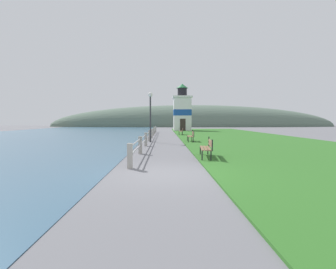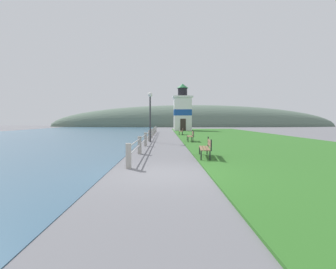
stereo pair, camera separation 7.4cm
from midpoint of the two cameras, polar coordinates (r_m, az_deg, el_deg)
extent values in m
plane|color=slate|center=(8.60, -0.50, -8.59)|extent=(160.00, 160.00, 0.00)
cube|color=#2D6623|center=(27.09, 15.24, -0.63)|extent=(12.00, 52.70, 0.06)
cube|color=#385B75|center=(29.52, -28.73, -0.65)|extent=(24.00, 84.33, 0.01)
cube|color=#A8A399|center=(9.60, -8.37, -4.63)|extent=(0.18, 0.18, 0.92)
cube|color=#A8A399|center=(13.67, -6.06, -2.31)|extent=(0.18, 0.18, 0.92)
cube|color=#A8A399|center=(17.76, -4.81, -1.06)|extent=(0.18, 0.18, 0.92)
cube|color=#A8A399|center=(21.87, -4.03, -0.27)|extent=(0.18, 0.18, 0.92)
cube|color=#A8A399|center=(25.98, -3.50, 0.26)|extent=(0.18, 0.18, 0.92)
cube|color=#A8A399|center=(30.10, -3.12, 0.65)|extent=(0.18, 0.18, 0.92)
cube|color=#A8A399|center=(34.21, -2.82, 0.95)|extent=(0.18, 0.18, 0.92)
cube|color=#A8A399|center=(38.33, -2.59, 1.18)|extent=(0.18, 0.18, 0.92)
cylinder|color=#B2B2B7|center=(23.91, -3.75, 0.79)|extent=(0.06, 28.87, 0.06)
cylinder|color=#B2B2B7|center=(23.93, -3.75, 0.02)|extent=(0.06, 28.87, 0.06)
cube|color=brown|center=(12.10, 7.40, -2.96)|extent=(0.31, 1.98, 0.04)
cube|color=brown|center=(12.11, 8.09, -2.96)|extent=(0.31, 1.98, 0.04)
cube|color=brown|center=(12.12, 8.78, -2.97)|extent=(0.31, 1.98, 0.04)
cube|color=brown|center=(12.10, 9.21, -1.47)|extent=(0.25, 1.98, 0.11)
cube|color=brown|center=(12.11, 9.20, -2.21)|extent=(0.25, 1.98, 0.11)
cube|color=black|center=(11.17, 7.40, -4.74)|extent=(0.05, 0.05, 0.45)
cube|color=black|center=(13.09, 7.04, -3.58)|extent=(0.05, 0.05, 0.45)
cube|color=black|center=(11.19, 9.30, -4.73)|extent=(0.05, 0.05, 0.45)
cube|color=black|center=(13.11, 8.66, -3.59)|extent=(0.05, 0.05, 0.45)
cube|color=black|center=(11.14, 9.57, -2.34)|extent=(0.05, 0.05, 0.49)
cube|color=black|center=(13.06, 8.89, -1.54)|extent=(0.05, 0.05, 0.49)
cube|color=brown|center=(21.03, 4.51, -0.38)|extent=(0.18, 1.66, 0.04)
cube|color=brown|center=(21.04, 4.91, -0.38)|extent=(0.18, 1.66, 0.04)
cube|color=brown|center=(21.04, 5.30, -0.38)|extent=(0.18, 1.66, 0.04)
cube|color=brown|center=(21.03, 5.55, 0.48)|extent=(0.12, 1.66, 0.11)
cube|color=brown|center=(21.04, 5.54, 0.06)|extent=(0.12, 1.66, 0.11)
cube|color=black|center=(20.24, 4.51, -1.21)|extent=(0.05, 0.05, 0.45)
cube|color=black|center=(21.84, 4.29, -0.89)|extent=(0.05, 0.05, 0.45)
cube|color=black|center=(20.26, 5.56, -1.21)|extent=(0.05, 0.05, 0.45)
cube|color=black|center=(21.86, 5.26, -0.89)|extent=(0.05, 0.05, 0.45)
cube|color=black|center=(20.24, 5.70, 0.12)|extent=(0.05, 0.05, 0.49)
cube|color=black|center=(21.84, 5.40, 0.34)|extent=(0.05, 0.05, 0.49)
cube|color=brown|center=(30.73, 2.60, 0.73)|extent=(0.20, 1.80, 0.04)
cube|color=brown|center=(30.73, 2.87, 0.73)|extent=(0.20, 1.80, 0.04)
cube|color=brown|center=(30.73, 3.15, 0.72)|extent=(0.20, 1.80, 0.04)
cube|color=brown|center=(30.72, 3.31, 1.32)|extent=(0.14, 1.79, 0.11)
cube|color=brown|center=(30.73, 3.31, 1.02)|extent=(0.14, 1.79, 0.11)
cube|color=black|center=(29.87, 2.54, 0.19)|extent=(0.05, 0.05, 0.45)
cube|color=black|center=(31.61, 2.51, 0.35)|extent=(0.05, 0.05, 0.45)
cube|color=black|center=(29.87, 3.25, 0.19)|extent=(0.05, 0.05, 0.45)
cube|color=black|center=(31.61, 3.18, 0.35)|extent=(0.05, 0.05, 0.45)
cube|color=black|center=(29.85, 3.35, 1.09)|extent=(0.05, 0.05, 0.49)
cube|color=black|center=(31.60, 3.27, 1.20)|extent=(0.05, 0.05, 0.49)
cube|color=white|center=(44.06, 3.22, 4.41)|extent=(2.85, 2.85, 5.51)
cube|color=#194799|center=(44.07, 3.22, 4.77)|extent=(2.89, 2.89, 0.99)
cube|color=white|center=(44.22, 3.23, 8.14)|extent=(3.28, 3.28, 0.25)
cylinder|color=black|center=(44.30, 3.23, 9.17)|extent=(1.57, 1.57, 1.35)
cone|color=#23703D|center=(44.42, 3.24, 10.51)|extent=(1.96, 1.96, 0.74)
cube|color=#332823|center=(42.61, 3.34, 2.10)|extent=(0.90, 0.06, 2.00)
cylinder|color=#333338|center=(20.87, -3.79, 3.25)|extent=(0.12, 0.12, 3.60)
sphere|color=white|center=(20.97, -3.81, 8.67)|extent=(0.36, 0.36, 0.36)
ellipsoid|color=#566B5B|center=(74.02, 5.55, 1.74)|extent=(80.00, 16.00, 12.00)
camera|label=1|loc=(0.04, -89.92, 0.00)|focal=28.00mm
camera|label=2|loc=(0.04, 90.08, 0.00)|focal=28.00mm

